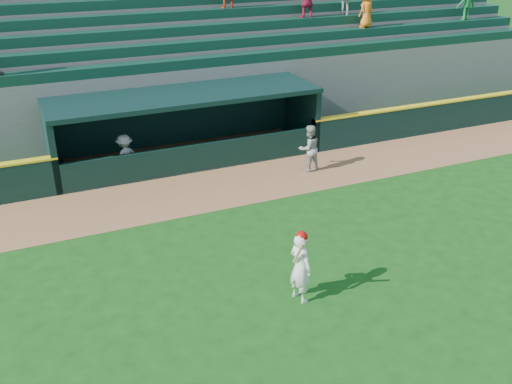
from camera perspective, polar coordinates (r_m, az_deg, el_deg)
ground at (r=14.38m, az=2.60°, el=-7.18°), size 120.00×120.00×0.00m
warning_track at (r=18.37m, az=-4.16°, el=0.32°), size 40.00×3.00×0.01m
field_wall_right at (r=25.85m, az=21.05°, el=7.50°), size 15.50×0.30×1.20m
wall_stripe_right at (r=25.69m, az=21.26°, el=8.83°), size 15.50×0.32×0.06m
dugout_player_front at (r=19.51m, az=5.32°, el=4.38°), size 0.85×0.70×1.63m
dugout_player_inside at (r=19.32m, az=-12.94°, el=3.44°), size 1.13×0.92×1.52m
dugout at (r=20.64m, az=-7.26°, el=7.04°), size 9.40×2.80×2.46m
stands at (r=24.64m, az=-10.59°, el=12.29°), size 34.50×6.25×7.55m
batter_at_plate at (r=12.69m, az=4.47°, el=-7.37°), size 0.55×0.83×1.76m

